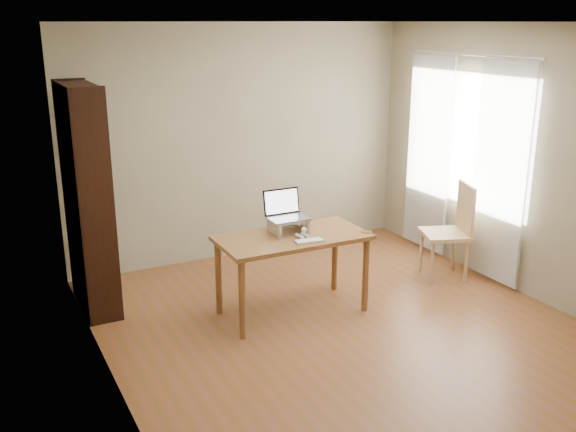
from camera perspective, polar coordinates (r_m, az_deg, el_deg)
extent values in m
cube|color=brown|center=(5.76, 5.22, -10.15)|extent=(4.00, 4.50, 0.02)
cube|color=white|center=(5.13, 6.04, 16.90)|extent=(4.00, 4.50, 0.02)
cube|color=#797352|center=(7.25, -4.17, 6.52)|extent=(4.00, 0.02, 2.60)
cube|color=#797352|center=(4.56, -16.16, -0.40)|extent=(0.02, 4.50, 2.60)
cube|color=#797352|center=(6.58, 20.52, 4.42)|extent=(0.02, 4.50, 2.60)
cube|color=white|center=(7.09, 15.70, 6.53)|extent=(0.01, 1.80, 1.40)
cube|color=black|center=(5.72, -16.60, 0.42)|extent=(0.30, 0.04, 2.10)
cube|color=black|center=(6.54, -18.10, 2.32)|extent=(0.30, 0.04, 2.10)
cube|color=black|center=(6.10, -18.69, 1.27)|extent=(0.02, 0.90, 2.10)
cube|color=black|center=(6.46, -16.60, -7.31)|extent=(0.30, 0.84, 0.02)
cube|color=black|center=(6.40, -16.47, -5.88)|extent=(0.20, 0.78, 0.28)
cube|color=black|center=(6.33, -16.86, -4.50)|extent=(0.30, 0.84, 0.03)
cube|color=black|center=(6.28, -16.72, -3.02)|extent=(0.20, 0.78, 0.28)
cube|color=black|center=(6.22, -17.13, -1.58)|extent=(0.30, 0.84, 0.02)
cube|color=black|center=(6.17, -16.99, -0.05)|extent=(0.20, 0.78, 0.28)
cube|color=black|center=(6.12, -17.40, 1.44)|extent=(0.30, 0.84, 0.02)
cube|color=black|center=(6.09, -17.26, 3.02)|extent=(0.20, 0.78, 0.28)
cube|color=black|center=(6.05, -17.68, 4.54)|extent=(0.30, 0.84, 0.02)
cube|color=black|center=(6.02, -17.54, 6.16)|extent=(0.20, 0.78, 0.28)
cube|color=black|center=(5.99, -17.97, 7.72)|extent=(0.30, 0.84, 0.02)
cube|color=black|center=(5.97, -17.84, 9.36)|extent=(0.20, 0.78, 0.28)
cube|color=black|center=(5.95, -18.27, 10.95)|extent=(0.30, 0.84, 0.03)
cube|color=silver|center=(6.72, 18.31, 3.56)|extent=(0.03, 0.70, 2.20)
cube|color=silver|center=(7.50, 12.37, 5.37)|extent=(0.03, 0.70, 2.20)
cylinder|color=silver|center=(6.96, 15.91, 13.64)|extent=(0.03, 1.90, 0.03)
cube|color=brown|center=(5.80, 0.39, -1.94)|extent=(1.37, 0.70, 0.04)
cylinder|color=brown|center=(5.93, -6.21, -5.47)|extent=(0.06, 0.06, 0.71)
cylinder|color=brown|center=(6.44, 4.11, -3.55)|extent=(0.06, 0.06, 0.71)
cylinder|color=brown|center=(5.45, -4.04, -7.48)|extent=(0.06, 0.06, 0.71)
cylinder|color=brown|center=(6.00, 6.90, -5.20)|extent=(0.06, 0.06, 0.71)
cube|color=silver|center=(5.78, -1.25, -1.17)|extent=(0.03, 0.25, 0.12)
cube|color=silver|center=(5.90, 1.28, -0.77)|extent=(0.03, 0.25, 0.12)
cube|color=silver|center=(5.82, 0.03, -0.35)|extent=(0.32, 0.25, 0.01)
cube|color=silver|center=(5.81, 0.03, -0.22)|extent=(0.36, 0.25, 0.02)
cube|color=black|center=(5.90, -0.62, 1.31)|extent=(0.36, 0.06, 0.24)
cube|color=white|center=(5.90, -0.59, 1.29)|extent=(0.33, 0.04, 0.20)
cube|color=silver|center=(5.63, 1.87, -2.24)|extent=(0.27, 0.14, 0.02)
cube|color=silver|center=(5.62, 1.87, -2.15)|extent=(0.25, 0.12, 0.00)
cylinder|color=#56321D|center=(5.93, 6.97, -1.39)|extent=(0.10, 0.10, 0.01)
ellipsoid|color=#433B35|center=(5.87, 0.20, -0.73)|extent=(0.19, 0.42, 0.14)
ellipsoid|color=#433B35|center=(5.97, -0.29, -0.49)|extent=(0.17, 0.18, 0.13)
ellipsoid|color=#433B35|center=(5.71, 1.08, -1.03)|extent=(0.11, 0.11, 0.10)
ellipsoid|color=silver|center=(5.75, 0.89, -1.29)|extent=(0.10, 0.10, 0.09)
sphere|color=silver|center=(5.68, 1.25, -1.29)|extent=(0.05, 0.05, 0.05)
cone|color=#433B35|center=(5.69, 0.81, -0.60)|extent=(0.04, 0.04, 0.05)
cone|color=#433B35|center=(5.71, 1.30, -0.52)|extent=(0.04, 0.04, 0.05)
cylinder|color=silver|center=(5.71, 0.86, -1.84)|extent=(0.03, 0.10, 0.03)
cylinder|color=silver|center=(5.74, 1.38, -1.75)|extent=(0.03, 0.10, 0.03)
cylinder|color=#433B35|center=(6.04, 0.38, -0.73)|extent=(0.15, 0.23, 0.03)
cube|color=tan|center=(6.87, 13.76, -1.58)|extent=(0.58, 0.58, 0.04)
cylinder|color=tan|center=(6.71, 13.45, -4.19)|extent=(0.04, 0.04, 0.48)
cylinder|color=tan|center=(6.94, 15.74, -3.65)|extent=(0.04, 0.04, 0.48)
cylinder|color=tan|center=(6.97, 11.52, -3.26)|extent=(0.04, 0.04, 0.48)
cylinder|color=tan|center=(7.19, 13.79, -2.77)|extent=(0.04, 0.04, 0.48)
cube|color=tan|center=(6.92, 15.19, 0.77)|extent=(0.18, 0.41, 0.53)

